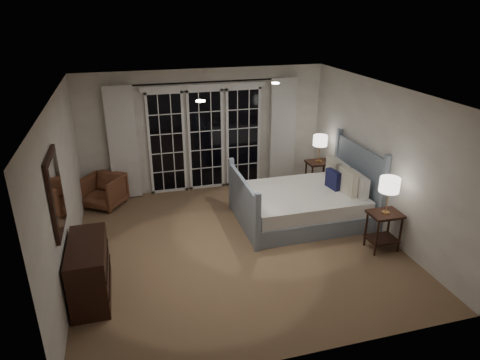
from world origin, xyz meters
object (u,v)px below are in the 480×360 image
object	(u,v)px
nightstand_left	(384,225)
dresser	(89,270)
bed	(305,203)
lamp_right	(320,141)
lamp_left	(390,185)
armchair	(104,191)
nightstand_right	(318,171)

from	to	relation	value
nightstand_left	dresser	bearing A→B (deg)	-179.83
bed	lamp_right	world-z (taller)	bed
lamp_left	lamp_right	xyz separation A→B (m)	(0.02, 2.45, -0.03)
bed	lamp_right	xyz separation A→B (m)	(0.80, 1.16, 0.75)
bed	armchair	xyz separation A→B (m)	(-3.52, 1.55, -0.01)
nightstand_right	dresser	bearing A→B (deg)	-151.03
dresser	nightstand_right	bearing A→B (deg)	28.97
nightstand_left	lamp_left	distance (m)	0.69
nightstand_right	lamp_left	distance (m)	2.55
nightstand_left	armchair	xyz separation A→B (m)	(-4.30, 2.83, -0.11)
nightstand_right	armchair	distance (m)	4.34
armchair	nightstand_right	bearing A→B (deg)	28.56
armchair	dresser	distance (m)	2.85
bed	nightstand_left	bearing A→B (deg)	-58.57
bed	nightstand_right	world-z (taller)	bed
lamp_left	bed	bearing A→B (deg)	121.43
bed	armchair	distance (m)	3.84
dresser	lamp_right	bearing A→B (deg)	28.97
lamp_left	lamp_right	world-z (taller)	lamp_left
armchair	dresser	xyz separation A→B (m)	(-0.13, -2.85, 0.08)
nightstand_right	lamp_right	distance (m)	0.66
nightstand_left	nightstand_right	bearing A→B (deg)	89.58
nightstand_left	lamp_right	size ratio (longest dim) A/B	1.14
lamp_left	nightstand_right	bearing A→B (deg)	89.58
bed	lamp_right	bearing A→B (deg)	55.39
lamp_right	nightstand_left	bearing A→B (deg)	-90.42
nightstand_left	dresser	distance (m)	4.43
nightstand_left	lamp_right	world-z (taller)	lamp_right
armchair	dresser	size ratio (longest dim) A/B	0.61
nightstand_right	armchair	size ratio (longest dim) A/B	0.91
armchair	lamp_left	bearing A→B (deg)	0.26
armchair	dresser	world-z (taller)	dresser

